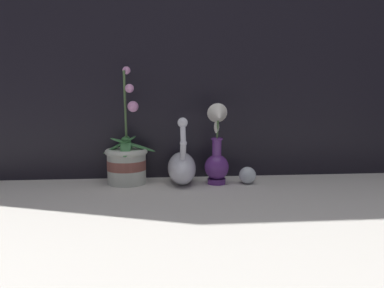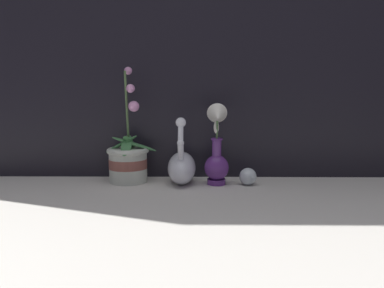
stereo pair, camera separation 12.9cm
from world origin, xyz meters
name	(u,v)px [view 1 (the left image)]	position (x,y,z in m)	size (l,w,h in m)	color
ground_plane	(187,191)	(0.00, 0.00, 0.00)	(2.80, 2.80, 0.00)	beige
window_backdrop	(182,13)	(0.00, 0.22, 0.60)	(2.80, 0.03, 1.20)	black
orchid_potted_plant	(127,161)	(-0.20, 0.12, 0.08)	(0.19, 0.16, 0.40)	beige
swan_figurine	(182,166)	(-0.01, 0.11, 0.06)	(0.10, 0.21, 0.23)	white
blue_vase	(217,153)	(0.11, 0.08, 0.11)	(0.08, 0.11, 0.28)	#602D7F
glass_sphere	(247,175)	(0.22, 0.08, 0.03)	(0.06, 0.06, 0.06)	silver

